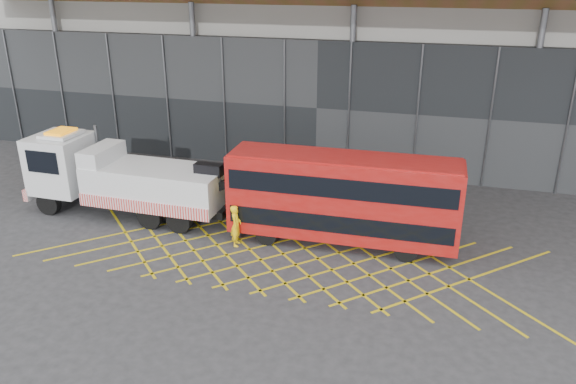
% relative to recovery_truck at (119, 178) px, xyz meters
% --- Properties ---
extents(ground_plane, '(120.00, 120.00, 0.00)m').
position_rel_recovery_truck_xyz_m(ground_plane, '(6.10, -2.01, -1.99)').
color(ground_plane, '#2A2B2D').
extents(road_markings, '(23.16, 7.16, 0.01)m').
position_rel_recovery_truck_xyz_m(road_markings, '(9.30, -2.01, -1.98)').
color(road_markings, gold).
rests_on(road_markings, ground_plane).
extents(construction_building, '(55.00, 23.97, 18.00)m').
position_rel_recovery_truck_xyz_m(construction_building, '(8.02, 16.38, 6.99)').
color(construction_building, gray).
rests_on(construction_building, ground_plane).
extents(recovery_truck, '(12.34, 3.12, 4.30)m').
position_rel_recovery_truck_xyz_m(recovery_truck, '(0.00, 0.00, 0.00)').
color(recovery_truck, black).
rests_on(recovery_truck, ground_plane).
extents(bus_towed, '(10.48, 2.70, 4.24)m').
position_rel_recovery_truck_xyz_m(bus_towed, '(11.57, -0.18, 0.36)').
color(bus_towed, '#9E0F0C').
rests_on(bus_towed, ground_plane).
extents(worker, '(0.59, 0.79, 1.97)m').
position_rel_recovery_truck_xyz_m(worker, '(6.98, -1.74, -1.00)').
color(worker, yellow).
rests_on(worker, ground_plane).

